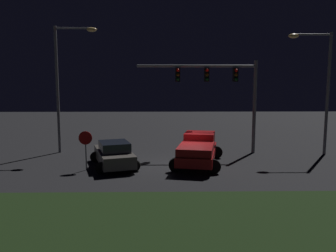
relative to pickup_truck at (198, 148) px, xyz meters
The scene contains 8 objects.
ground_plane 1.32m from the pickup_truck, behind, with size 80.00×80.00×0.00m, color black.
grass_median 8.57m from the pickup_truck, 95.77° to the right, with size 27.54×5.86×0.10m, color black.
pickup_truck is the anchor object (origin of this frame).
car_sedan 5.08m from the pickup_truck, behind, with size 3.31×4.74×1.51m.
traffic_signal_gantry 5.38m from the pickup_truck, 60.13° to the left, with size 8.32×0.56×6.50m.
street_lamp_left 10.68m from the pickup_truck, 157.94° to the left, with size 2.97×0.44×8.83m.
street_lamp_right 9.82m from the pickup_truck, 16.82° to the left, with size 2.97×0.44×8.29m.
stop_sign 6.66m from the pickup_truck, 168.03° to the right, with size 0.76×0.08×2.23m.
Camera 1 is at (-1.33, -19.37, 4.76)m, focal length 34.73 mm.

